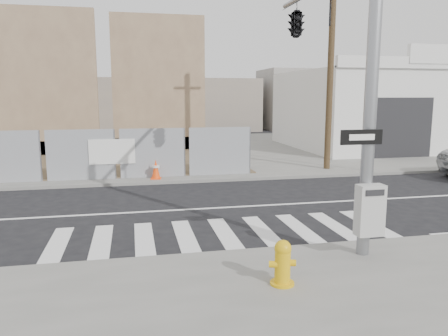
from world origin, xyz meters
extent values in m
plane|color=black|center=(0.00, 0.00, 0.00)|extent=(100.00, 100.00, 0.00)
cube|color=slate|center=(0.00, 14.00, 0.06)|extent=(50.00, 20.00, 0.12)
cylinder|color=gray|center=(2.50, -4.80, 3.62)|extent=(0.26, 0.26, 7.00)
cube|color=#B2B2AF|center=(2.45, -5.08, 1.15)|extent=(0.55, 0.30, 1.05)
cube|color=black|center=(2.25, -4.96, 2.62)|extent=(0.90, 0.03, 0.30)
cube|color=silver|center=(2.25, -4.98, 2.62)|extent=(0.55, 0.01, 0.12)
imported|color=black|center=(2.50, -2.80, 5.57)|extent=(0.16, 0.20, 1.00)
imported|color=black|center=(2.50, -0.60, 5.57)|extent=(0.53, 2.48, 1.00)
cylinder|color=gray|center=(8.00, 4.60, 2.72)|extent=(0.12, 0.12, 5.20)
imported|color=black|center=(8.00, 4.60, 5.22)|extent=(0.16, 0.20, 1.00)
cube|color=#7D614B|center=(-7.00, 13.00, 4.12)|extent=(6.00, 0.50, 8.00)
cube|color=#7D614B|center=(-7.00, 13.40, 0.52)|extent=(6.00, 1.30, 0.80)
cube|color=#7D614B|center=(-0.50, 14.00, 4.12)|extent=(5.50, 0.50, 8.00)
cube|color=#7D614B|center=(-0.50, 14.40, 0.52)|extent=(5.50, 1.30, 0.80)
cube|color=silver|center=(14.00, 13.00, 2.52)|extent=(12.00, 10.00, 4.80)
cube|color=silver|center=(14.00, 8.00, 5.12)|extent=(12.00, 0.30, 0.60)
cube|color=silver|center=(14.00, 7.95, 5.57)|extent=(4.00, 0.30, 1.00)
cube|color=black|center=(12.00, 7.98, 1.72)|extent=(3.40, 0.06, 3.20)
cylinder|color=#4A3B22|center=(6.50, 5.50, 5.12)|extent=(0.28, 0.28, 10.00)
cylinder|color=gold|center=(0.32, -5.90, 0.14)|extent=(0.55, 0.55, 0.04)
cylinder|color=gold|center=(0.32, -5.90, 0.44)|extent=(0.36, 0.36, 0.65)
sphere|color=gold|center=(0.32, -5.90, 0.79)|extent=(0.30, 0.30, 0.30)
cylinder|color=gold|center=(0.15, -5.90, 0.51)|extent=(0.18, 0.16, 0.12)
cylinder|color=gold|center=(0.49, -5.90, 0.51)|extent=(0.18, 0.16, 0.12)
cube|color=#FF460D|center=(-1.31, 4.61, 0.14)|extent=(0.45, 0.45, 0.03)
cone|color=#FF460D|center=(-1.31, 4.61, 0.51)|extent=(0.40, 0.40, 0.78)
cylinder|color=silver|center=(-1.31, 4.61, 0.62)|extent=(0.30, 0.30, 0.09)
camera|label=1|loc=(-2.21, -12.84, 3.44)|focal=35.00mm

